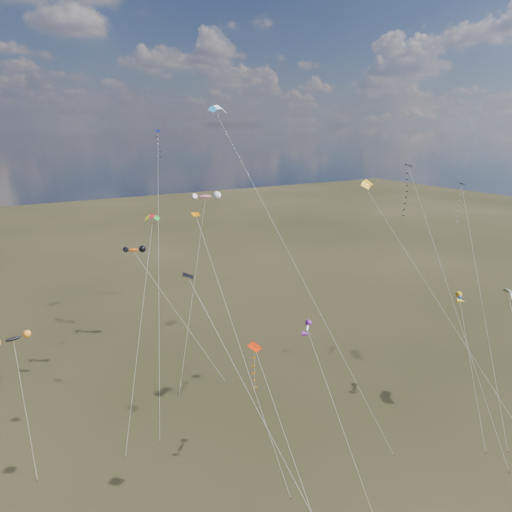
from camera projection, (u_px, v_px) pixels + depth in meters
ground at (343, 474)px, 47.11m from camera, size 400.00×400.00×0.00m
diamond_black_high at (411, 203)px, 55.66m from camera, size 2.37×19.23×30.17m
diamond_navy_tall at (159, 166)px, 64.81m from camera, size 9.71×22.88×34.05m
diamond_black_mid at (228, 353)px, 38.39m from camera, size 6.08×19.55×22.11m
diamond_red_low at (258, 376)px, 41.12m from camera, size 1.41×12.70×15.82m
diamond_navy_right at (461, 215)px, 63.61m from camera, size 12.08×18.73×26.96m
diamond_orange_center at (225, 301)px, 46.04m from camera, size 3.48×14.38×26.01m
parafoil_yellow at (369, 184)px, 51.87m from camera, size 6.84×24.99×29.08m
parafoil_blue_white at (219, 110)px, 51.74m from camera, size 11.79×21.51×37.23m
parafoil_striped at (511, 292)px, 55.17m from camera, size 5.51×10.66×16.01m
parafoil_tricolor at (152, 218)px, 58.91m from camera, size 10.05×15.01×23.83m
novelty_black_orange at (13, 339)px, 50.44m from camera, size 3.42×10.11×12.44m
novelty_orange_black at (134, 250)px, 63.66m from camera, size 10.25×11.79×18.51m
novelty_white_purple at (308, 329)px, 45.81m from camera, size 2.28×12.67×15.42m
novelty_redwhite_stripe at (205, 197)px, 71.38m from camera, size 13.21×16.16×24.68m
novelty_blue_yellow at (460, 298)px, 57.67m from camera, size 7.59×11.14×14.16m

